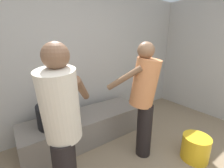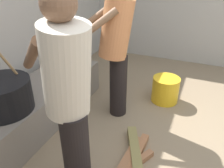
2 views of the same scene
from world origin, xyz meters
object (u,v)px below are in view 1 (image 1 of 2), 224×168
at_px(cooking_pot_main, 57,114).
at_px(cook_in_orange_shirt, 144,95).
at_px(bucket_yellow_plastic, 195,148).
at_px(cook_in_cream_shirt, 62,125).

height_order(cooking_pot_main, cook_in_orange_shirt, cook_in_orange_shirt).
distance_m(cooking_pot_main, bucket_yellow_plastic, 1.92).
xyz_separation_m(cooking_pot_main, cook_in_cream_shirt, (-0.18, -0.85, 0.31)).
bearing_deg(cook_in_orange_shirt, cook_in_cream_shirt, -173.98).
bearing_deg(cook_in_orange_shirt, cooking_pot_main, 140.88).
bearing_deg(cooking_pot_main, cook_in_cream_shirt, -102.01).
relative_size(cook_in_orange_shirt, cook_in_cream_shirt, 0.99).
height_order(cooking_pot_main, bucket_yellow_plastic, cooking_pot_main).
bearing_deg(bucket_yellow_plastic, cooking_pot_main, 138.90).
relative_size(cooking_pot_main, cook_in_cream_shirt, 0.49).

